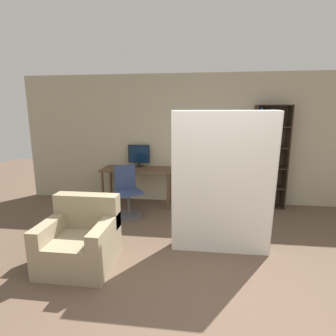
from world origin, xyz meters
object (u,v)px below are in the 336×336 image
(bookshelf, at_px, (265,159))
(monitor, at_px, (139,155))
(mattress_near, at_px, (222,184))
(armchair, at_px, (81,240))
(office_chair, at_px, (128,196))

(bookshelf, bearing_deg, monitor, 179.44)
(mattress_near, bearing_deg, bookshelf, 62.93)
(bookshelf, distance_m, mattress_near, 2.21)
(bookshelf, bearing_deg, mattress_near, -117.07)
(armchair, bearing_deg, bookshelf, 41.91)
(monitor, relative_size, office_chair, 0.50)
(monitor, height_order, office_chair, monitor)
(monitor, distance_m, mattress_near, 2.56)
(office_chair, bearing_deg, monitor, 88.12)
(office_chair, xyz_separation_m, armchair, (-0.15, -1.67, -0.07))
(monitor, bearing_deg, mattress_near, -51.11)
(office_chair, distance_m, mattress_near, 2.07)
(office_chair, relative_size, mattress_near, 0.49)
(monitor, height_order, armchair, monitor)
(office_chair, bearing_deg, mattress_near, -34.86)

